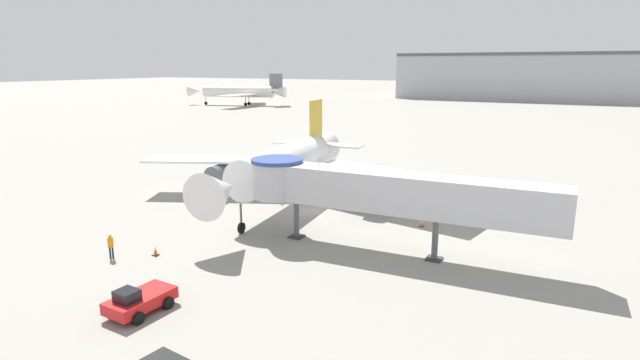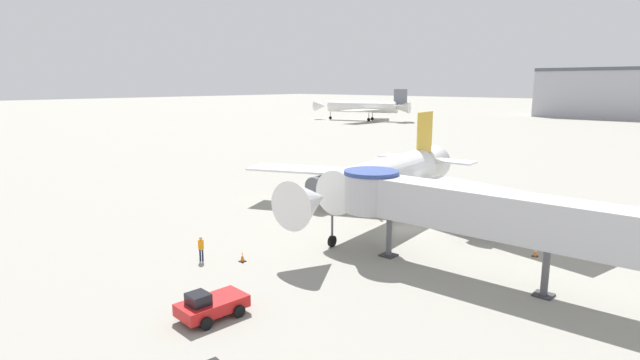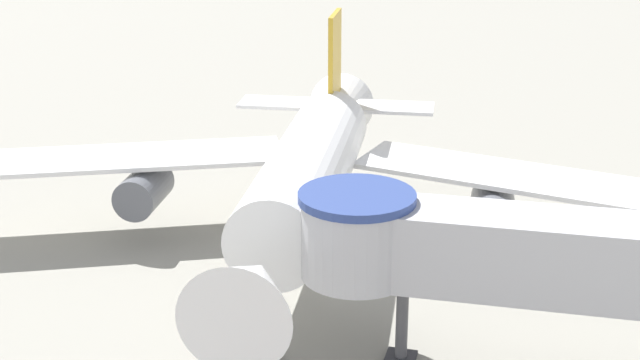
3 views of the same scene
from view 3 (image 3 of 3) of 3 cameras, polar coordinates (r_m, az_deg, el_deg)
The scene contains 4 objects.
ground_plane at distance 39.88m, azimuth 2.92°, elevation -5.51°, with size 800.00×800.00×0.00m, color gray.
main_airplane at distance 38.92m, azimuth -0.68°, elevation 0.47°, with size 33.83×24.93×9.82m.
jet_bridge at distance 30.91m, azimuth 17.35°, elevation -4.92°, with size 23.31×4.10×6.29m.
traffic_cone_starboard_wing at distance 39.20m, azimuth 18.98°, elevation -6.63°, with size 0.39×0.39×0.65m.
Camera 3 is at (7.07, -35.31, 17.14)m, focal length 50.00 mm.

